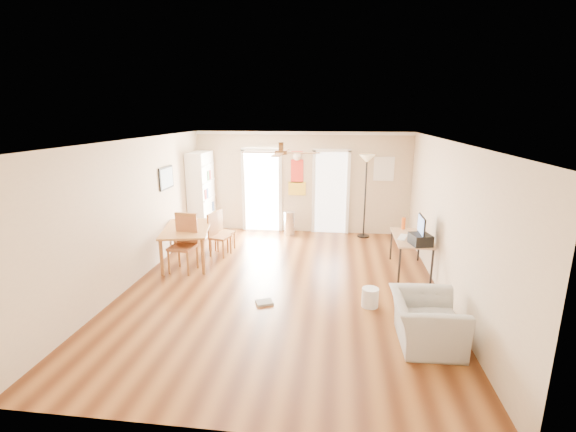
# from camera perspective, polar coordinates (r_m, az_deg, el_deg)

# --- Properties ---
(floor) EXTENTS (7.00, 7.00, 0.00)m
(floor) POSITION_cam_1_polar(r_m,az_deg,el_deg) (7.40, -0.58, -9.81)
(floor) COLOR brown
(floor) RESTS_ON ground
(ceiling) EXTENTS (5.50, 7.00, 0.00)m
(ceiling) POSITION_cam_1_polar(r_m,az_deg,el_deg) (6.77, -0.64, 10.70)
(ceiling) COLOR silver
(ceiling) RESTS_ON floor
(wall_back) EXTENTS (5.50, 0.04, 2.60)m
(wall_back) POSITION_cam_1_polar(r_m,az_deg,el_deg) (10.38, 1.99, 4.76)
(wall_back) COLOR beige
(wall_back) RESTS_ON floor
(wall_front) EXTENTS (5.50, 0.04, 2.60)m
(wall_front) POSITION_cam_1_polar(r_m,az_deg,el_deg) (3.74, -8.03, -13.38)
(wall_front) COLOR beige
(wall_front) RESTS_ON floor
(wall_left) EXTENTS (0.04, 7.00, 2.60)m
(wall_left) POSITION_cam_1_polar(r_m,az_deg,el_deg) (7.82, -21.00, 0.60)
(wall_left) COLOR beige
(wall_left) RESTS_ON floor
(wall_right) EXTENTS (0.04, 7.00, 2.60)m
(wall_right) POSITION_cam_1_polar(r_m,az_deg,el_deg) (7.15, 21.79, -0.70)
(wall_right) COLOR beige
(wall_right) RESTS_ON floor
(crown_molding) EXTENTS (5.50, 7.00, 0.08)m
(crown_molding) POSITION_cam_1_polar(r_m,az_deg,el_deg) (6.77, -0.64, 10.36)
(crown_molding) COLOR white
(crown_molding) RESTS_ON wall_back
(kitchen_doorway) EXTENTS (0.90, 0.10, 2.10)m
(kitchen_doorway) POSITION_cam_1_polar(r_m,az_deg,el_deg) (10.55, -3.72, 3.52)
(kitchen_doorway) COLOR white
(kitchen_doorway) RESTS_ON wall_back
(bathroom_doorway) EXTENTS (0.80, 0.10, 2.10)m
(bathroom_doorway) POSITION_cam_1_polar(r_m,az_deg,el_deg) (10.37, 6.11, 3.27)
(bathroom_doorway) COLOR white
(bathroom_doorway) RESTS_ON wall_back
(wall_decal) EXTENTS (0.46, 0.03, 1.10)m
(wall_decal) POSITION_cam_1_polar(r_m,az_deg,el_deg) (10.33, 1.30, 6.12)
(wall_decal) COLOR red
(wall_decal) RESTS_ON wall_back
(ac_grille) EXTENTS (0.50, 0.04, 0.60)m
(ac_grille) POSITION_cam_1_polar(r_m,az_deg,el_deg) (10.31, 13.49, 6.56)
(ac_grille) COLOR white
(ac_grille) RESTS_ON wall_back
(framed_poster) EXTENTS (0.04, 0.66, 0.48)m
(framed_poster) POSITION_cam_1_polar(r_m,az_deg,el_deg) (8.97, -16.95, 5.21)
(framed_poster) COLOR black
(framed_poster) RESTS_ON wall_left
(ceiling_fan) EXTENTS (1.24, 1.24, 0.20)m
(ceiling_fan) POSITION_cam_1_polar(r_m,az_deg,el_deg) (6.48, -1.00, 9.03)
(ceiling_fan) COLOR #593819
(ceiling_fan) RESTS_ON ceiling
(bookshelf) EXTENTS (0.50, 0.98, 2.11)m
(bookshelf) POSITION_cam_1_polar(r_m,az_deg,el_deg) (10.42, -12.25, 3.11)
(bookshelf) COLOR white
(bookshelf) RESTS_ON floor
(dining_table) EXTENTS (1.21, 1.66, 0.75)m
(dining_table) POSITION_cam_1_polar(r_m,az_deg,el_deg) (8.62, -14.09, -4.03)
(dining_table) COLOR #A36734
(dining_table) RESTS_ON floor
(dining_chair_right_a) EXTENTS (0.45, 0.45, 0.91)m
(dining_chair_right_a) POSITION_cam_1_polar(r_m,az_deg,el_deg) (9.20, -9.01, -2.07)
(dining_chair_right_a) COLOR #996031
(dining_chair_right_a) RESTS_ON floor
(dining_chair_right_b) EXTENTS (0.47, 0.47, 0.94)m
(dining_chair_right_b) POSITION_cam_1_polar(r_m,az_deg,el_deg) (8.87, -9.66, -2.65)
(dining_chair_right_b) COLOR #976030
(dining_chair_right_b) RESTS_ON floor
(dining_chair_near) EXTENTS (0.51, 0.51, 1.13)m
(dining_chair_near) POSITION_cam_1_polar(r_m,az_deg,el_deg) (8.10, -14.81, -3.87)
(dining_chair_near) COLOR #9E5F33
(dining_chair_near) RESTS_ON floor
(trash_can) EXTENTS (0.28, 0.28, 0.60)m
(trash_can) POSITION_cam_1_polar(r_m,az_deg,el_deg) (10.29, 0.21, -1.03)
(trash_can) COLOR silver
(trash_can) RESTS_ON floor
(torchiere_lamp) EXTENTS (0.45, 0.45, 2.07)m
(torchiere_lamp) POSITION_cam_1_polar(r_m,az_deg,el_deg) (10.10, 10.93, 2.72)
(torchiere_lamp) COLOR black
(torchiere_lamp) RESTS_ON floor
(computer_desk) EXTENTS (0.65, 1.31, 0.70)m
(computer_desk) POSITION_cam_1_polar(r_m,az_deg,el_deg) (8.27, 16.97, -5.21)
(computer_desk) COLOR tan
(computer_desk) RESTS_ON floor
(imac) EXTENTS (0.25, 0.55, 0.52)m
(imac) POSITION_cam_1_polar(r_m,az_deg,el_deg) (7.76, 18.45, -1.88)
(imac) COLOR black
(imac) RESTS_ON computer_desk
(keyboard) EXTENTS (0.26, 0.44, 0.02)m
(keyboard) POSITION_cam_1_polar(r_m,az_deg,el_deg) (8.09, 16.00, -2.91)
(keyboard) COLOR silver
(keyboard) RESTS_ON computer_desk
(printer) EXTENTS (0.42, 0.46, 0.20)m
(printer) POSITION_cam_1_polar(r_m,az_deg,el_deg) (7.72, 18.33, -3.19)
(printer) COLOR black
(printer) RESTS_ON computer_desk
(orange_bottle) EXTENTS (0.09, 0.09, 0.24)m
(orange_bottle) POSITION_cam_1_polar(r_m,az_deg,el_deg) (8.65, 16.12, -1.02)
(orange_bottle) COLOR #D55412
(orange_bottle) RESTS_ON computer_desk
(wastebasket_a) EXTENTS (0.31, 0.31, 0.31)m
(wastebasket_a) POSITION_cam_1_polar(r_m,az_deg,el_deg) (6.72, 11.61, -11.29)
(wastebasket_a) COLOR silver
(wastebasket_a) RESTS_ON floor
(wastebasket_b) EXTENTS (0.25, 0.25, 0.27)m
(wastebasket_b) POSITION_cam_1_polar(r_m,az_deg,el_deg) (7.08, 16.95, -10.48)
(wastebasket_b) COLOR silver
(wastebasket_b) RESTS_ON floor
(floor_cloth) EXTENTS (0.33, 0.30, 0.04)m
(floor_cloth) POSITION_cam_1_polar(r_m,az_deg,el_deg) (6.75, -3.39, -12.19)
(floor_cloth) COLOR gray
(floor_cloth) RESTS_ON floor
(armchair) EXTENTS (0.91, 1.04, 0.66)m
(armchair) POSITION_cam_1_polar(r_m,az_deg,el_deg) (5.86, 19.05, -13.98)
(armchair) COLOR #A7A7A2
(armchair) RESTS_ON floor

